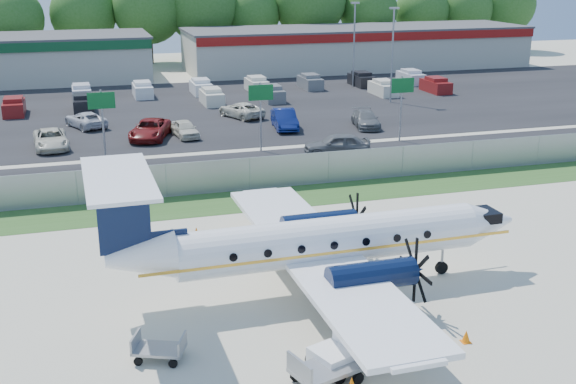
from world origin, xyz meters
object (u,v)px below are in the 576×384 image
object	(u,v)px
baggage_cart_near	(159,348)
baggage_cart_far	(327,367)
aircraft	(320,241)
pushback_tug	(346,351)

from	to	relation	value
baggage_cart_near	baggage_cart_far	distance (m)	5.87
baggage_cart_near	baggage_cart_far	size ratio (longest dim) A/B	0.78
aircraft	baggage_cart_near	world-z (taller)	aircraft
aircraft	baggage_cart_near	bearing A→B (deg)	-152.66
aircraft	baggage_cart_near	distance (m)	8.17
baggage_cart_near	baggage_cart_far	world-z (taller)	baggage_cart_far
baggage_cart_near	baggage_cart_far	xyz separation A→B (m)	(5.05, -3.00, 0.13)
baggage_cart_far	baggage_cart_near	bearing A→B (deg)	149.23
aircraft	baggage_cart_far	bearing A→B (deg)	-107.00
aircraft	pushback_tug	xyz separation A→B (m)	(-1.06, -5.88, -1.61)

